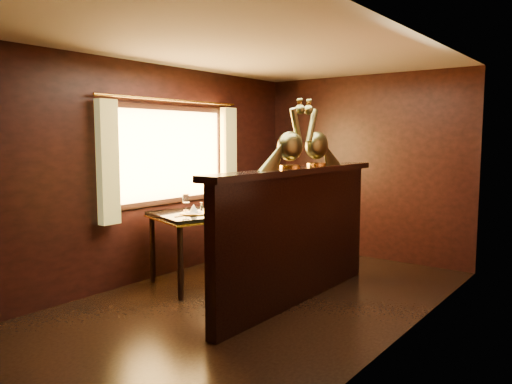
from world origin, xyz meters
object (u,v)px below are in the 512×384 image
(chair_right, at_px, (266,232))
(peacock_right, at_px, (317,133))
(chair_left, at_px, (241,232))
(dining_table, at_px, (216,217))
(peacock_left, at_px, (290,133))

(chair_right, distance_m, peacock_right, 1.16)
(chair_left, bearing_deg, peacock_right, 36.39)
(dining_table, height_order, chair_left, chair_left)
(peacock_left, bearing_deg, peacock_right, 90.00)
(dining_table, xyz_separation_m, peacock_right, (1.12, 0.31, 0.95))
(dining_table, xyz_separation_m, chair_right, (0.70, -0.00, -0.09))
(peacock_left, distance_m, peacock_right, 0.50)
(dining_table, distance_m, chair_left, 0.38)
(dining_table, relative_size, peacock_left, 2.35)
(peacock_left, relative_size, peacock_right, 0.99)
(peacock_right, bearing_deg, chair_left, -158.80)
(dining_table, bearing_deg, peacock_right, 33.64)
(chair_right, relative_size, peacock_left, 1.88)
(dining_table, xyz_separation_m, chair_left, (0.35, 0.01, -0.14))
(peacock_left, bearing_deg, dining_table, 170.49)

